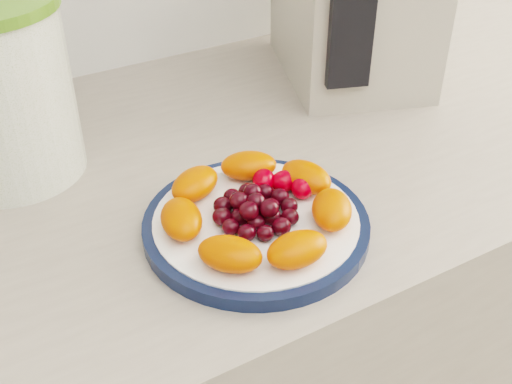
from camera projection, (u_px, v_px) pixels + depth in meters
counter at (265, 368)px, 1.08m from camera, size 3.50×0.60×0.90m
cabinet_face at (265, 380)px, 1.10m from camera, size 3.48×0.58×0.84m
plate_rim at (256, 225)px, 0.66m from camera, size 0.23×0.23×0.01m
plate_face at (256, 225)px, 0.66m from camera, size 0.21×0.21×0.02m
fruit_plate at (259, 204)px, 0.65m from camera, size 0.20×0.20×0.03m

